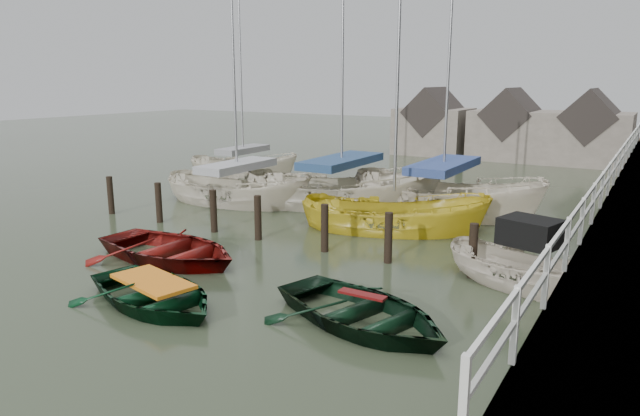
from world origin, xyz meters
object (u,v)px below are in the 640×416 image
Objects in this scene: rowboat_green at (154,305)px; motorboat at (525,283)px; sailboat_b at (341,205)px; sailboat_d at (442,210)px; rowboat_red at (170,261)px; rowboat_dkgreen at (362,325)px; sailboat_a at (238,202)px; sailboat_e at (244,174)px; sailboat_c at (393,230)px.

motorboat is at bearing -38.70° from rowboat_green.
sailboat_d reaches higher than sailboat_b.
sailboat_b reaches higher than rowboat_red.
sailboat_b is at bearing 113.34° from sailboat_d.
rowboat_dkgreen is at bearing 164.94° from motorboat.
sailboat_a is (-5.18, 9.27, 0.06)m from rowboat_green.
motorboat is at bearing -146.80° from sailboat_b.
sailboat_e is (-9.31, 14.80, 0.07)m from rowboat_green.
motorboat is 8.01m from sailboat_d.
sailboat_a is at bearing 117.77° from sailboat_d.
sailboat_d is (4.39, 9.59, 0.06)m from rowboat_red.
rowboat_green is 8.85m from sailboat_c.
rowboat_dkgreen is at bearing -96.31° from rowboat_red.
motorboat is at bearing -139.24° from sailboat_d.
rowboat_red is 1.05× the size of motorboat.
rowboat_red is 7.31m from sailboat_c.
sailboat_b is at bearing 20.03° from rowboat_green.
rowboat_dkgreen is at bearing -58.99° from rowboat_green.
sailboat_b is (-1.39, 10.99, 0.06)m from rowboat_green.
sailboat_e is (-4.13, 5.54, 0.00)m from sailboat_a.
motorboat is at bearing -142.48° from sailboat_e.
rowboat_dkgreen is at bearing -161.69° from sailboat_d.
sailboat_e is (-11.19, 6.16, 0.06)m from sailboat_c.
sailboat_a is (-3.14, 6.79, 0.06)m from rowboat_red.
sailboat_b is at bearing 71.32° from motorboat.
sailboat_d reaches higher than sailboat_c.
sailboat_b is 4.03m from sailboat_c.
rowboat_red is 0.45× the size of sailboat_c.
sailboat_a reaches higher than rowboat_dkgreen.
sailboat_a reaches higher than sailboat_b.
rowboat_dkgreen is (4.40, 1.44, 0.00)m from rowboat_green.
sailboat_a is at bearing 67.89° from rowboat_dkgreen.
sailboat_d is (7.53, 2.80, -0.00)m from sailboat_a.
sailboat_a is 1.02× the size of sailboat_b.
sailboat_a is 8.03m from sailboat_d.
sailboat_d reaches higher than rowboat_red.
rowboat_red is at bearing -160.50° from sailboat_a.
rowboat_dkgreen is (6.44, -1.03, 0.00)m from rowboat_red.
sailboat_a reaches higher than motorboat.
rowboat_dkgreen is at bearing -156.32° from sailboat_e.
rowboat_dkgreen is 0.39× the size of sailboat_e.
sailboat_c is at bearing -29.69° from rowboat_red.
sailboat_b reaches higher than motorboat.
motorboat is (8.80, 2.89, 0.10)m from rowboat_red.
sailboat_d is (-4.41, 6.69, -0.04)m from motorboat.
rowboat_green is at bearing 165.01° from sailboat_b.
sailboat_b is (0.65, 8.52, 0.06)m from rowboat_red.
sailboat_a is (-9.58, 7.82, 0.06)m from rowboat_dkgreen.
rowboat_green is 12.29m from sailboat_d.
sailboat_d is at bearing -74.94° from sailboat_a.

